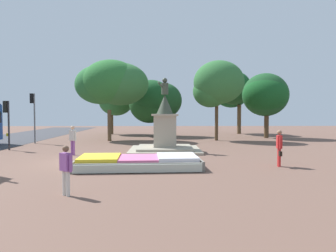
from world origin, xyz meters
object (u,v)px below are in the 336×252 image
at_px(traffic_light_mid_block, 7,116).
at_px(flower_planter, 139,162).
at_px(pedestrian_with_handbag, 279,146).
at_px(statue_monument, 165,134).
at_px(pedestrian_crossing_plaza, 66,167).
at_px(traffic_light_far_corner, 33,109).
at_px(pedestrian_near_planter, 73,138).

bearing_deg(traffic_light_mid_block, flower_planter, -38.09).
distance_m(flower_planter, pedestrian_with_handbag, 6.72).
relative_size(flower_planter, statue_monument, 1.21).
distance_m(flower_planter, statue_monument, 6.80).
xyz_separation_m(flower_planter, pedestrian_with_handbag, (6.67, 0.33, 0.72)).
xyz_separation_m(pedestrian_with_handbag, pedestrian_crossing_plaza, (-8.58, -5.26, -0.09)).
bearing_deg(pedestrian_crossing_plaza, traffic_light_far_corner, 114.07).
height_order(traffic_light_far_corner, pedestrian_with_handbag, traffic_light_far_corner).
relative_size(flower_planter, pedestrian_crossing_plaza, 3.76).
bearing_deg(traffic_light_mid_block, pedestrian_near_planter, -28.54).
bearing_deg(pedestrian_with_handbag, traffic_light_mid_block, 156.25).
height_order(traffic_light_mid_block, pedestrian_with_handbag, traffic_light_mid_block).
height_order(pedestrian_near_planter, pedestrian_crossing_plaza, pedestrian_near_planter).
distance_m(statue_monument, pedestrian_crossing_plaza, 11.99).
relative_size(traffic_light_far_corner, pedestrian_near_planter, 2.32).
distance_m(flower_planter, traffic_light_far_corner, 15.64).
height_order(flower_planter, statue_monument, statue_monument).
relative_size(traffic_light_far_corner, pedestrian_with_handbag, 2.36).
distance_m(pedestrian_near_planter, pedestrian_crossing_plaza, 9.83).
xyz_separation_m(flower_planter, pedestrian_near_planter, (-4.28, 4.60, 0.77)).
relative_size(traffic_light_mid_block, pedestrian_near_planter, 1.89).
relative_size(traffic_light_mid_block, pedestrian_crossing_plaza, 2.14).
xyz_separation_m(flower_planter, statue_monument, (1.28, 6.63, 0.86)).
distance_m(pedestrian_with_handbag, pedestrian_near_planter, 11.75).
height_order(pedestrian_with_handbag, pedestrian_crossing_plaza, pedestrian_with_handbag).
height_order(traffic_light_mid_block, traffic_light_far_corner, traffic_light_far_corner).
distance_m(pedestrian_with_handbag, pedestrian_crossing_plaza, 10.06).
bearing_deg(statue_monument, pedestrian_crossing_plaza, -105.40).
height_order(traffic_light_mid_block, pedestrian_near_planter, traffic_light_mid_block).
height_order(statue_monument, pedestrian_with_handbag, statue_monument).
height_order(flower_planter, traffic_light_far_corner, traffic_light_far_corner).
distance_m(flower_planter, traffic_light_mid_block, 12.22).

